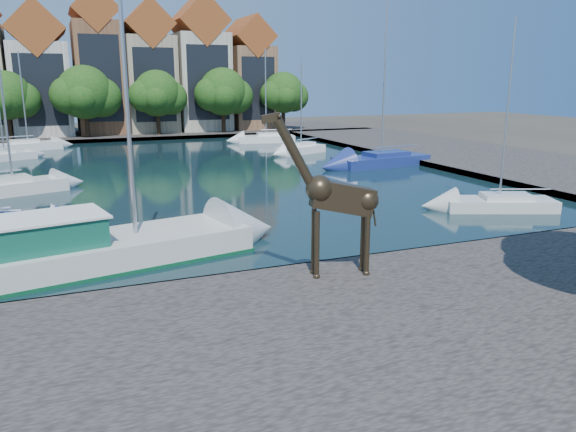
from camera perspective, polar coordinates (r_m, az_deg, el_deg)
name	(u,v)px	position (r m, az deg, el deg)	size (l,w,h in m)	color
ground	(336,271)	(21.09, 4.93, -5.57)	(160.00, 160.00, 0.00)	#38332B
water_basin	(192,173)	(43.23, -9.70, 4.35)	(38.00, 50.00, 0.08)	black
near_quay	(459,345)	(15.58, 16.99, -12.40)	(50.00, 14.00, 0.50)	#4C4542
far_quay	(136,133)	(74.54, -15.20, 8.12)	(60.00, 16.00, 0.50)	#4C4542
right_quay	(460,154)	(54.30, 17.11, 6.05)	(14.00, 52.00, 0.50)	#4C4542
townhouse_west_inner	(40,75)	(73.68, -23.87, 12.92)	(6.43, 9.18, 15.15)	beige
townhouse_center	(98,67)	(73.86, -18.77, 14.15)	(5.44, 9.18, 16.93)	brown
townhouse_east_inner	(148,73)	(74.51, -14.00, 13.96)	(5.94, 9.18, 15.79)	tan
townhouse_east_mid	(199,70)	(75.76, -9.00, 14.46)	(6.43, 9.18, 16.65)	beige
townhouse_east_end	(247,78)	(77.52, -4.15, 13.83)	(5.44, 9.18, 14.43)	#8A5F42
far_tree_west	(7,97)	(68.36, -26.67, 10.75)	(6.76, 5.20, 7.36)	#332114
far_tree_mid_west	(86,94)	(68.27, -19.86, 11.56)	(7.80, 6.00, 8.00)	#332114
far_tree_mid_east	(158,95)	(69.12, -13.09, 11.89)	(7.02, 5.40, 7.52)	#332114
far_tree_east	(224,93)	(70.86, -6.56, 12.28)	(7.54, 5.80, 7.84)	#332114
far_tree_far_east	(284,94)	(73.44, -0.41, 12.29)	(6.76, 5.20, 7.36)	#332114
giraffe_statue	(334,197)	(18.50, 4.71, 1.92)	(3.81, 1.16, 5.46)	#332719
motorsailer	(91,246)	(22.22, -19.35, -2.85)	(11.65, 5.42, 10.86)	silver
sailboat_left_a	(0,222)	(28.92, -27.22, -0.59)	(5.61, 2.30, 8.50)	white
sailboat_left_c	(13,184)	(38.30, -26.16, 2.97)	(6.44, 4.00, 12.86)	silver
sailboat_left_d	(5,155)	(54.72, -26.84, 5.59)	(5.25, 3.65, 8.43)	silver
sailboat_left_e	(28,144)	(61.53, -24.89, 6.62)	(6.43, 3.85, 9.50)	white
sailboat_right_a	(499,201)	(32.26, 20.66, 1.42)	(6.15, 4.09, 9.90)	silver
sailboat_right_b	(381,158)	(46.41, 9.46, 5.82)	(8.35, 3.82, 13.44)	navy
sailboat_right_c	(301,148)	(53.40, 1.33, 6.96)	(5.36, 3.62, 8.82)	white
sailboat_right_d	(266,137)	(63.02, -2.24, 8.01)	(6.49, 3.31, 10.04)	white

